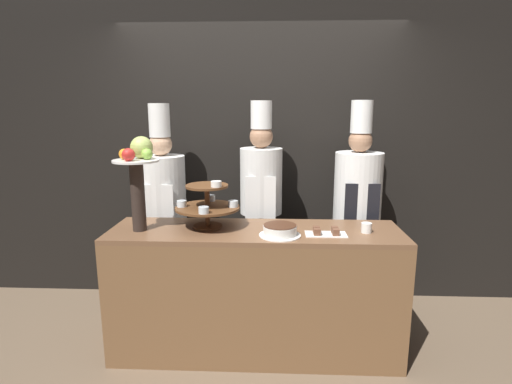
{
  "coord_description": "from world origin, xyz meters",
  "views": [
    {
      "loc": [
        0.12,
        -2.41,
        1.77
      ],
      "look_at": [
        0.0,
        0.39,
        1.18
      ],
      "focal_mm": 28.0,
      "sensor_mm": 36.0,
      "label": 1
    }
  ],
  "objects_px": {
    "chef_center_right": "(357,205)",
    "cake_square_tray": "(326,232)",
    "fruit_pedestal": "(138,170)",
    "chef_left": "(163,205)",
    "cake_round": "(280,231)",
    "tiered_stand": "(208,204)",
    "cup_white": "(366,228)",
    "chef_center_left": "(261,200)"
  },
  "relations": [
    {
      "from": "fruit_pedestal",
      "to": "cake_square_tray",
      "type": "distance_m",
      "value": 1.35
    },
    {
      "from": "cake_round",
      "to": "chef_left",
      "type": "height_order",
      "value": "chef_left"
    },
    {
      "from": "fruit_pedestal",
      "to": "cake_square_tray",
      "type": "bearing_deg",
      "value": -2.92
    },
    {
      "from": "cake_round",
      "to": "chef_center_right",
      "type": "distance_m",
      "value": 0.97
    },
    {
      "from": "fruit_pedestal",
      "to": "chef_center_right",
      "type": "relative_size",
      "value": 0.35
    },
    {
      "from": "cake_square_tray",
      "to": "chef_center_right",
      "type": "bearing_deg",
      "value": 63.1
    },
    {
      "from": "cake_round",
      "to": "chef_left",
      "type": "xyz_separation_m",
      "value": [
        -0.99,
        0.71,
        -0.01
      ]
    },
    {
      "from": "tiered_stand",
      "to": "cake_round",
      "type": "distance_m",
      "value": 0.56
    },
    {
      "from": "cup_white",
      "to": "cake_square_tray",
      "type": "xyz_separation_m",
      "value": [
        -0.28,
        -0.06,
        -0.02
      ]
    },
    {
      "from": "chef_center_right",
      "to": "cake_square_tray",
      "type": "bearing_deg",
      "value": -116.9
    },
    {
      "from": "fruit_pedestal",
      "to": "cup_white",
      "type": "distance_m",
      "value": 1.62
    },
    {
      "from": "cup_white",
      "to": "chef_left",
      "type": "distance_m",
      "value": 1.7
    },
    {
      "from": "fruit_pedestal",
      "to": "chef_left",
      "type": "distance_m",
      "value": 0.73
    },
    {
      "from": "cup_white",
      "to": "chef_left",
      "type": "relative_size",
      "value": 0.04
    },
    {
      "from": "cup_white",
      "to": "chef_left",
      "type": "bearing_deg",
      "value": 158.7
    },
    {
      "from": "tiered_stand",
      "to": "fruit_pedestal",
      "type": "distance_m",
      "value": 0.53
    },
    {
      "from": "cake_square_tray",
      "to": "chef_left",
      "type": "relative_size",
      "value": 0.15
    },
    {
      "from": "cake_round",
      "to": "chef_center_left",
      "type": "height_order",
      "value": "chef_center_left"
    },
    {
      "from": "chef_center_left",
      "to": "chef_center_right",
      "type": "xyz_separation_m",
      "value": [
        0.8,
        -0.0,
        -0.03
      ]
    },
    {
      "from": "cake_round",
      "to": "tiered_stand",
      "type": "bearing_deg",
      "value": 161.68
    },
    {
      "from": "chef_center_right",
      "to": "chef_left",
      "type": "bearing_deg",
      "value": 180.0
    },
    {
      "from": "chef_left",
      "to": "chef_center_left",
      "type": "bearing_deg",
      "value": 0.0
    },
    {
      "from": "fruit_pedestal",
      "to": "cake_round",
      "type": "relative_size",
      "value": 2.32
    },
    {
      "from": "tiered_stand",
      "to": "chef_center_left",
      "type": "distance_m",
      "value": 0.66
    },
    {
      "from": "cake_square_tray",
      "to": "cup_white",
      "type": "bearing_deg",
      "value": 12.09
    },
    {
      "from": "fruit_pedestal",
      "to": "chef_left",
      "type": "relative_size",
      "value": 0.36
    },
    {
      "from": "chef_left",
      "to": "chef_center_right",
      "type": "relative_size",
      "value": 0.99
    },
    {
      "from": "cup_white",
      "to": "chef_center_left",
      "type": "height_order",
      "value": "chef_center_left"
    },
    {
      "from": "cup_white",
      "to": "cake_square_tray",
      "type": "height_order",
      "value": "cup_white"
    },
    {
      "from": "cake_square_tray",
      "to": "chef_center_left",
      "type": "bearing_deg",
      "value": 124.23
    },
    {
      "from": "cup_white",
      "to": "cake_square_tray",
      "type": "bearing_deg",
      "value": -167.91
    },
    {
      "from": "fruit_pedestal",
      "to": "chef_left",
      "type": "height_order",
      "value": "chef_left"
    },
    {
      "from": "tiered_stand",
      "to": "cup_white",
      "type": "bearing_deg",
      "value": -3.81
    },
    {
      "from": "cake_round",
      "to": "cake_square_tray",
      "type": "distance_m",
      "value": 0.31
    },
    {
      "from": "cake_round",
      "to": "chef_center_right",
      "type": "bearing_deg",
      "value": 47.4
    },
    {
      "from": "cake_round",
      "to": "chef_left",
      "type": "relative_size",
      "value": 0.15
    },
    {
      "from": "cup_white",
      "to": "chef_center_right",
      "type": "height_order",
      "value": "chef_center_right"
    },
    {
      "from": "tiered_stand",
      "to": "cake_round",
      "type": "xyz_separation_m",
      "value": [
        0.51,
        -0.17,
        -0.14
      ]
    },
    {
      "from": "fruit_pedestal",
      "to": "chef_center_right",
      "type": "bearing_deg",
      "value": 20.59
    },
    {
      "from": "fruit_pedestal",
      "to": "chef_center_left",
      "type": "distance_m",
      "value": 1.08
    },
    {
      "from": "tiered_stand",
      "to": "chef_center_right",
      "type": "height_order",
      "value": "chef_center_right"
    },
    {
      "from": "chef_left",
      "to": "chef_center_right",
      "type": "distance_m",
      "value": 1.64
    }
  ]
}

